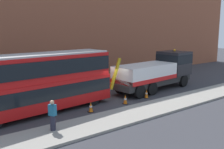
% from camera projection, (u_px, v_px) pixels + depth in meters
% --- Properties ---
extents(ground_plane, '(120.00, 120.00, 0.00)m').
position_uv_depth(ground_plane, '(110.00, 99.00, 21.48)').
color(ground_plane, '#38383D').
extents(near_kerb, '(60.00, 2.80, 0.15)m').
position_uv_depth(near_kerb, '(146.00, 110.00, 18.19)').
color(near_kerb, gray).
rests_on(near_kerb, ground_plane).
extents(building_facade, '(60.00, 1.50, 16.00)m').
position_uv_depth(building_facade, '(58.00, 5.00, 26.92)').
color(building_facade, '#935138').
rests_on(building_facade, ground_plane).
extents(recovery_tow_truck, '(10.23, 3.43, 3.67)m').
position_uv_depth(recovery_tow_truck, '(157.00, 71.00, 24.58)').
color(recovery_tow_truck, '#2D2D2D').
rests_on(recovery_tow_truck, ground_plane).
extents(double_decker_bus, '(11.19, 3.52, 4.06)m').
position_uv_depth(double_decker_bus, '(37.00, 81.00, 17.35)').
color(double_decker_bus, red).
rests_on(double_decker_bus, ground_plane).
extents(pedestrian_onlooker, '(0.42, 0.48, 1.71)m').
position_uv_depth(pedestrian_onlooker, '(53.00, 116.00, 14.26)').
color(pedestrian_onlooker, '#232333').
rests_on(pedestrian_onlooker, near_kerb).
extents(traffic_cone_near_bus, '(0.36, 0.36, 0.72)m').
position_uv_depth(traffic_cone_near_bus, '(91.00, 107.00, 17.93)').
color(traffic_cone_near_bus, orange).
rests_on(traffic_cone_near_bus, ground_plane).
extents(traffic_cone_midway, '(0.36, 0.36, 0.72)m').
position_uv_depth(traffic_cone_midway, '(125.00, 100.00, 19.87)').
color(traffic_cone_midway, orange).
rests_on(traffic_cone_midway, ground_plane).
extents(traffic_cone_near_truck, '(0.36, 0.36, 0.72)m').
position_uv_depth(traffic_cone_near_truck, '(146.00, 94.00, 21.58)').
color(traffic_cone_near_truck, orange).
rests_on(traffic_cone_near_truck, ground_plane).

